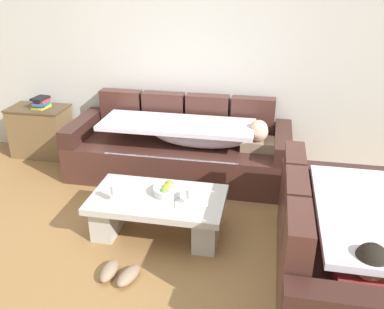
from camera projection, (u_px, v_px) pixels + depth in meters
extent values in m
plane|color=olive|center=(127.00, 260.00, 3.50)|extent=(14.00, 14.00, 0.00)
cube|color=beige|center=(181.00, 51.00, 4.86)|extent=(9.00, 0.10, 2.70)
cube|color=#472721|center=(179.00, 159.00, 4.83)|extent=(2.50, 0.92, 0.42)
cube|color=#472721|center=(122.00, 109.00, 5.13)|extent=(0.50, 0.16, 0.46)
cube|color=#472721|center=(164.00, 111.00, 5.03)|extent=(0.50, 0.16, 0.46)
cube|color=#472721|center=(207.00, 114.00, 4.94)|extent=(0.50, 0.16, 0.46)
cube|color=#472721|center=(253.00, 117.00, 4.85)|extent=(0.50, 0.16, 0.46)
cube|color=#391F1A|center=(83.00, 127.00, 4.90)|extent=(0.18, 0.92, 0.20)
cube|color=#391F1A|center=(283.00, 142.00, 4.50)|extent=(0.18, 0.92, 0.20)
cube|color=gray|center=(258.00, 144.00, 4.56)|extent=(0.36, 0.28, 0.11)
sphere|color=beige|center=(258.00, 132.00, 4.45)|extent=(0.21, 0.21, 0.21)
sphere|color=#CCB793|center=(259.00, 129.00, 4.44)|extent=(0.20, 0.20, 0.20)
ellipsoid|color=silver|center=(201.00, 134.00, 4.59)|extent=(1.10, 0.44, 0.28)
cube|color=silver|center=(177.00, 125.00, 4.58)|extent=(1.70, 0.60, 0.05)
cube|color=silver|center=(170.00, 174.00, 4.43)|extent=(1.44, 0.04, 0.38)
cube|color=#472721|center=(340.00, 261.00, 3.16)|extent=(0.92, 1.81, 0.42)
cube|color=#472721|center=(297.00, 246.00, 2.61)|extent=(0.16, 0.45, 0.46)
cube|color=#472721|center=(295.00, 207.00, 3.05)|extent=(0.16, 0.45, 0.46)
cube|color=#472721|center=(293.00, 177.00, 3.48)|extent=(0.16, 0.45, 0.46)
cube|color=#391F1A|center=(334.00, 176.00, 3.76)|extent=(0.92, 0.18, 0.20)
cube|color=#B23838|center=(359.00, 283.00, 2.56)|extent=(0.28, 0.36, 0.11)
sphere|color=#936B4C|center=(371.00, 263.00, 2.49)|extent=(0.21, 0.21, 0.21)
sphere|color=black|center=(372.00, 259.00, 2.48)|extent=(0.20, 0.20, 0.20)
ellipsoid|color=silver|center=(353.00, 218.00, 3.08)|extent=(0.44, 0.89, 0.28)
cube|color=silver|center=(360.00, 212.00, 2.96)|extent=(0.60, 1.33, 0.05)
cube|color=beige|center=(158.00, 199.00, 3.72)|extent=(1.20, 0.68, 0.06)
cube|color=beige|center=(111.00, 212.00, 3.88)|extent=(0.20, 0.54, 0.32)
cube|color=beige|center=(208.00, 223.00, 3.72)|extent=(0.20, 0.54, 0.32)
cylinder|color=silver|center=(169.00, 191.00, 3.74)|extent=(0.28, 0.28, 0.07)
sphere|color=orange|center=(166.00, 188.00, 3.73)|extent=(0.08, 0.08, 0.08)
sphere|color=#6C9F32|center=(169.00, 184.00, 3.79)|extent=(0.08, 0.08, 0.08)
sphere|color=#64982F|center=(164.00, 192.00, 3.67)|extent=(0.08, 0.08, 0.08)
cylinder|color=silver|center=(116.00, 201.00, 3.63)|extent=(0.06, 0.06, 0.01)
cylinder|color=silver|center=(115.00, 197.00, 3.61)|extent=(0.01, 0.01, 0.07)
cylinder|color=silver|center=(115.00, 189.00, 3.58)|extent=(0.07, 0.07, 0.08)
cylinder|color=silver|center=(190.00, 206.00, 3.56)|extent=(0.06, 0.06, 0.01)
cylinder|color=silver|center=(190.00, 202.00, 3.55)|extent=(0.01, 0.01, 0.07)
cylinder|color=silver|center=(190.00, 194.00, 3.51)|extent=(0.07, 0.07, 0.08)
cube|color=white|center=(191.00, 201.00, 3.63)|extent=(0.32, 0.27, 0.01)
cube|color=brown|center=(41.00, 132.00, 5.34)|extent=(0.70, 0.42, 0.62)
cube|color=brown|center=(37.00, 108.00, 5.21)|extent=(0.72, 0.44, 0.02)
cube|color=gold|center=(41.00, 107.00, 5.18)|extent=(0.19, 0.22, 0.02)
cube|color=#338C59|center=(42.00, 105.00, 5.19)|extent=(0.17, 0.21, 0.03)
cube|color=#2D569E|center=(41.00, 103.00, 5.15)|extent=(0.19, 0.23, 0.03)
cube|color=red|center=(42.00, 100.00, 5.16)|extent=(0.16, 0.19, 0.03)
cube|color=black|center=(40.00, 98.00, 5.13)|extent=(0.18, 0.23, 0.03)
ellipsoid|color=#8C7259|center=(109.00, 271.00, 3.31)|extent=(0.13, 0.27, 0.09)
ellipsoid|color=#8C7259|center=(129.00, 276.00, 3.26)|extent=(0.19, 0.29, 0.09)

